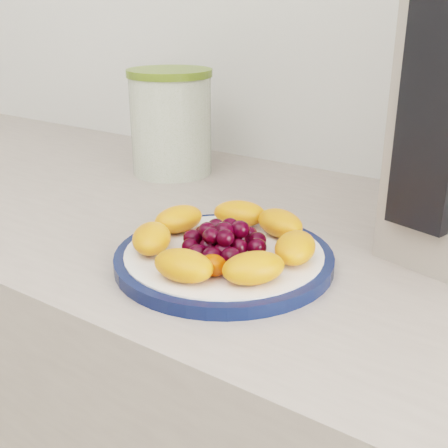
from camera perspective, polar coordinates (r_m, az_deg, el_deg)
The scene contains 6 objects.
plate_rim at distance 0.64m, azimuth 0.00°, elevation -3.51°, with size 0.25×0.25×0.01m, color #0C173E.
plate_face at distance 0.64m, azimuth 0.00°, elevation -3.43°, with size 0.23×0.23×0.02m, color white.
canister at distance 0.98m, azimuth -5.39°, elevation 9.90°, with size 0.14×0.14×0.17m, color #3F560D.
canister_lid at distance 0.97m, azimuth -5.58°, elevation 15.05°, with size 0.14×0.14×0.01m, color #596D22.
appliance_panel at distance 0.61m, azimuth 20.66°, elevation 12.60°, with size 0.07×0.02×0.29m, color black.
fruit_plate at distance 0.63m, azimuth 0.15°, elevation -1.53°, with size 0.22×0.21×0.03m.
Camera 1 is at (0.28, 0.60, 1.18)m, focal length 45.00 mm.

